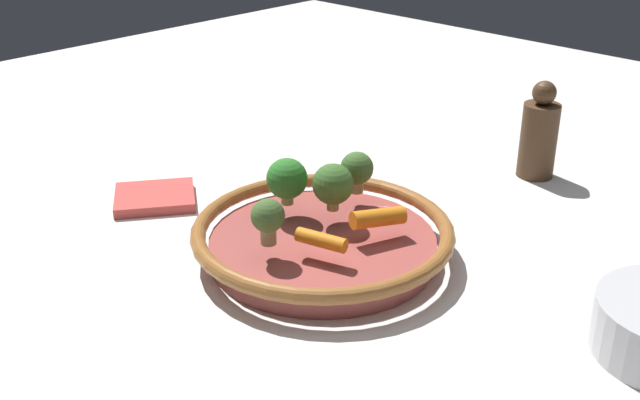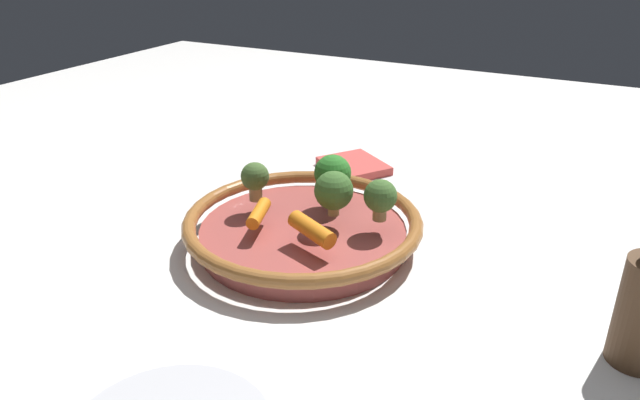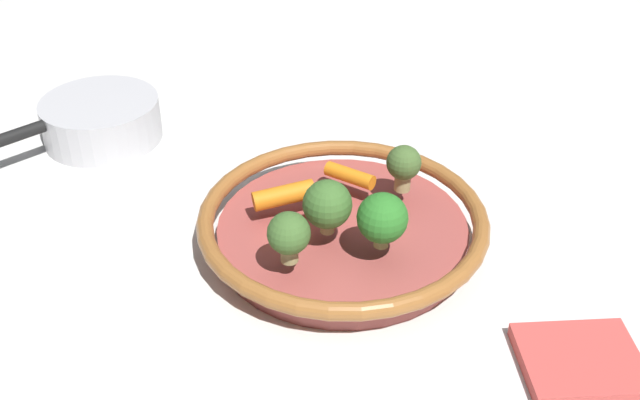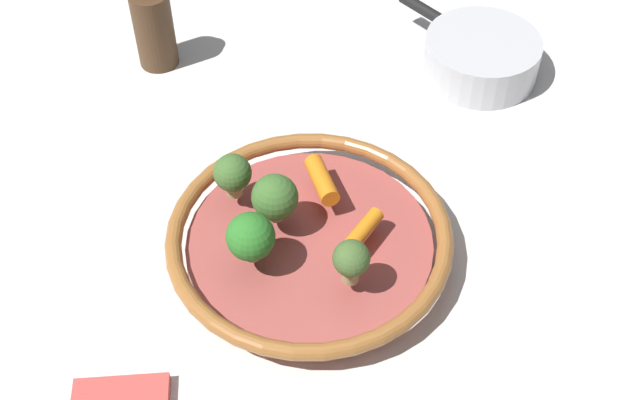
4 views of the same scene
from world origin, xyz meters
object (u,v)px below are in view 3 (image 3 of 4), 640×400
object	(u,v)px
baby_carrot_center	(350,176)
saucepan	(100,120)
broccoli_floret_edge	(382,218)
dish_towel	(580,362)
baby_carrot_back	(284,195)
serving_bowl	(343,227)
broccoli_floret_small	(289,234)
broccoli_floret_large	(404,164)
broccoli_floret_mid	(327,205)

from	to	relation	value
baby_carrot_center	saucepan	xyz separation A→B (m)	(-0.14, 0.34, -0.03)
broccoli_floret_edge	dish_towel	distance (m)	0.23
baby_carrot_back	broccoli_floret_edge	xyz separation A→B (m)	(0.03, -0.12, 0.02)
serving_bowl	broccoli_floret_small	bearing A→B (deg)	-161.76
broccoli_floret_edge	baby_carrot_center	bearing A→B (deg)	64.70
broccoli_floret_large	broccoli_floret_mid	xyz separation A→B (m)	(-0.11, -0.01, 0.00)
baby_carrot_center	dish_towel	size ratio (longest dim) A/B	0.55
serving_bowl	saucepan	distance (m)	0.39
broccoli_floret_mid	saucepan	distance (m)	0.41
broccoli_floret_mid	baby_carrot_center	bearing A→B (deg)	35.71
baby_carrot_back	broccoli_floret_edge	size ratio (longest dim) A/B	1.12
saucepan	broccoli_floret_mid	bearing A→B (deg)	-80.67
serving_bowl	broccoli_floret_large	xyz separation A→B (m)	(0.08, -0.01, 0.05)
baby_carrot_back	broccoli_floret_large	distance (m)	0.14
broccoli_floret_large	broccoli_floret_edge	distance (m)	0.11
dish_towel	serving_bowl	bearing A→B (deg)	100.57
broccoli_floret_large	broccoli_floret_mid	size ratio (longest dim) A/B	0.91
broccoli_floret_mid	dish_towel	xyz separation A→B (m)	(0.09, -0.26, -0.07)
broccoli_floret_mid	saucepan	size ratio (longest dim) A/B	0.26
broccoli_floret_large	broccoli_floret_edge	size ratio (longest dim) A/B	0.91
saucepan	broccoli_floret_edge	bearing A→B (deg)	-78.36
baby_carrot_center	serving_bowl	bearing A→B (deg)	-137.62
broccoli_floret_large	dish_towel	distance (m)	0.28
broccoli_floret_edge	dish_towel	bearing A→B (deg)	-73.69
baby_carrot_back	broccoli_floret_large	xyz separation A→B (m)	(0.12, -0.06, 0.02)
saucepan	dish_towel	world-z (taller)	saucepan
saucepan	serving_bowl	bearing A→B (deg)	-75.06
baby_carrot_center	broccoli_floret_mid	size ratio (longest dim) A/B	1.00
broccoli_floret_mid	serving_bowl	bearing A→B (deg)	26.07
broccoli_floret_large	dish_towel	bearing A→B (deg)	-95.84
baby_carrot_back	broccoli_floret_mid	distance (m)	0.07
serving_bowl	broccoli_floret_mid	bearing A→B (deg)	-153.93
serving_bowl	broccoli_floret_mid	distance (m)	0.07
baby_carrot_back	dish_towel	xyz separation A→B (m)	(0.09, -0.33, -0.05)
broccoli_floret_edge	saucepan	bearing A→B (deg)	101.64
serving_bowl	saucepan	xyz separation A→B (m)	(-0.10, 0.38, 0.00)
serving_bowl	broccoli_floret_edge	world-z (taller)	broccoli_floret_edge
baby_carrot_center	broccoli_floret_small	world-z (taller)	broccoli_floret_small
broccoli_floret_mid	broccoli_floret_small	bearing A→B (deg)	-166.97
broccoli_floret_edge	broccoli_floret_mid	distance (m)	0.06
broccoli_floret_small	broccoli_floret_edge	world-z (taller)	broccoli_floret_edge
broccoli_floret_large	broccoli_floret_small	xyz separation A→B (m)	(-0.17, -0.02, -0.00)
broccoli_floret_edge	broccoli_floret_large	bearing A→B (deg)	34.90
dish_towel	baby_carrot_center	bearing A→B (deg)	91.56
broccoli_floret_small	broccoli_floret_edge	distance (m)	0.09
broccoli_floret_mid	dish_towel	distance (m)	0.28
serving_bowl	baby_carrot_back	bearing A→B (deg)	128.56
baby_carrot_center	broccoli_floret_mid	xyz separation A→B (m)	(-0.08, -0.06, 0.02)
broccoli_floret_small	dish_towel	world-z (taller)	broccoli_floret_small
baby_carrot_back	broccoli_floret_mid	world-z (taller)	broccoli_floret_mid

